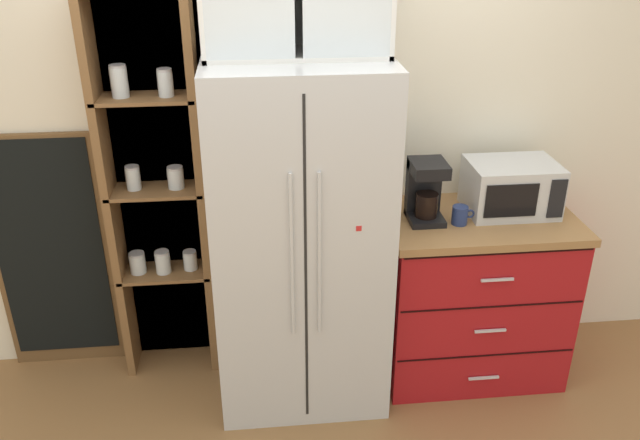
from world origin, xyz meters
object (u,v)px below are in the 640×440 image
Objects in this scene: mug_navy at (460,215)px; bottle_green at (484,200)px; microwave at (511,187)px; coffee_maker at (426,190)px; chalkboard_menu at (52,255)px; refrigerator at (300,237)px; mug_red at (485,212)px.

bottle_green is at bearing 18.93° from mug_navy.
coffee_maker is (-0.45, -0.04, 0.03)m from microwave.
microwave is at bearing -5.52° from chalkboard_menu.
bottle_green reaches higher than mug_navy.
chalkboard_menu is at bearing 172.10° from bottle_green.
refrigerator is 3.98× the size of microwave.
bottle_green is at bearing -7.90° from chalkboard_menu.
microwave is 1.42× the size of coffee_maker.
coffee_maker reaches higher than mug_navy.
mug_navy is 2.13m from chalkboard_menu.
coffee_maker is (0.63, 0.05, 0.20)m from refrigerator.
mug_red is at bearing 12.20° from mug_navy.
chalkboard_menu is at bearing 171.94° from coffee_maker.
mug_navy is at bearing -157.38° from microwave.
chalkboard_menu reaches higher than coffee_maker.
microwave is at bearing 30.29° from mug_red.
refrigerator is at bearing -175.35° from coffee_maker.
refrigerator is 0.79m from mug_navy.
refrigerator is 1.10m from microwave.
chalkboard_menu is (-2.37, 0.23, -0.38)m from microwave.
microwave is at bearing 4.92° from refrigerator.
mug_red is at bearing -82.35° from bottle_green.
microwave reaches higher than mug_red.
refrigerator is at bearing -175.08° from microwave.
refrigerator is 16.34× the size of mug_red.
microwave is 0.33× the size of chalkboard_menu.
microwave is 2.41m from chalkboard_menu.
mug_red is 0.08× the size of chalkboard_menu.
coffee_maker reaches higher than bottle_green.
refrigerator reaches higher than microwave.
refrigerator reaches higher than mug_red.
mug_navy is at bearing -161.07° from bottle_green.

